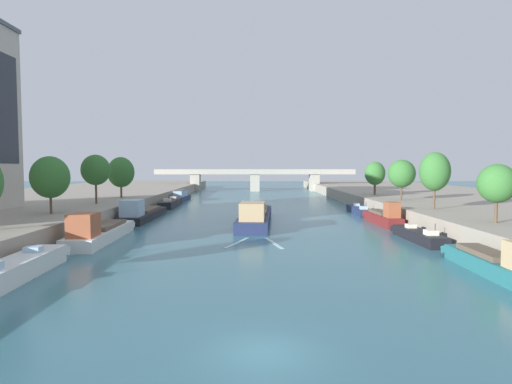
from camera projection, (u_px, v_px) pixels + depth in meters
ground_plane at (263, 353)px, 17.11m from camera, size 400.00×400.00×0.00m
quay_left at (42, 204)px, 71.74m from camera, size 36.00×170.00×2.26m
quay_right at (469, 204)px, 72.14m from camera, size 36.00×170.00×2.26m
barge_midriver at (255, 216)px, 55.80m from camera, size 5.05×22.76×3.31m
wake_behind_barge at (256, 243)px, 41.64m from camera, size 5.59×6.07×0.03m
moored_boat_left_upstream at (18, 268)px, 28.53m from camera, size 2.66×11.96×2.43m
moored_boat_left_lone at (99, 232)px, 42.59m from camera, size 3.35×14.99×3.26m
moored_boat_left_second at (142, 213)px, 59.77m from camera, size 3.40×16.64×3.16m
moored_boat_left_end at (171, 203)px, 79.36m from camera, size 2.66×13.93×2.37m
moored_boat_left_gap_after at (181, 196)px, 92.88m from camera, size 2.56×11.58×2.42m
moored_boat_right_lone at (495, 262)px, 29.43m from camera, size 2.48×11.41×2.84m
moored_boat_right_end at (418, 235)px, 42.90m from camera, size 2.29×10.41×2.14m
moored_boat_right_far at (383, 217)px, 54.99m from camera, size 2.26×11.22×3.16m
moored_boat_right_second at (359, 210)px, 67.64m from camera, size 2.40×11.93×2.12m
tree_left_end_of_row at (50, 177)px, 46.65m from camera, size 4.13×4.13×6.32m
tree_left_far at (96, 170)px, 59.53m from camera, size 3.95×3.95×6.84m
tree_left_nearest at (121, 172)px, 71.20m from camera, size 4.38×4.38×6.77m
tree_right_nearest at (497, 183)px, 39.15m from camera, size 3.42×3.42×5.42m
tree_right_past_mid at (435, 172)px, 51.59m from camera, size 3.61×3.61×6.92m
tree_right_far at (402, 174)px, 65.36m from camera, size 4.11×4.11×6.22m
tree_right_midway at (375, 174)px, 78.26m from camera, size 3.69×3.69×6.05m
bridge_far at (255, 177)px, 129.13m from camera, size 59.94×4.40×6.59m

